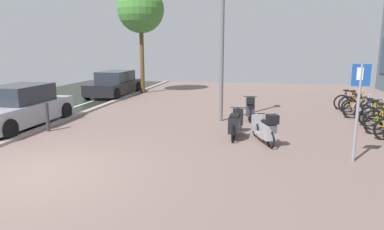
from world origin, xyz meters
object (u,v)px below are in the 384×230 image
(bicycle_rack_08, at_px, (359,107))
(street_tree, at_px, (141,10))
(lamp_post, at_px, (222,36))
(scooter_near, at_px, (250,108))
(bicycle_rack_05, at_px, (379,116))
(bicycle_rack_07, at_px, (362,109))
(parked_car_far, at_px, (115,84))
(scooter_far, at_px, (235,124))
(parking_sign, at_px, (358,102))
(bicycle_rack_10, at_px, (349,102))
(bicycle_rack_06, at_px, (374,113))
(scooter_mid, at_px, (266,129))
(bicycle_rack_09, at_px, (356,104))
(bollard_far, at_px, (47,117))
(parked_car_near, at_px, (19,108))

(bicycle_rack_08, bearing_deg, street_tree, 154.90)
(lamp_post, bearing_deg, scooter_near, 18.15)
(bicycle_rack_05, height_order, bicycle_rack_07, bicycle_rack_07)
(parked_car_far, bearing_deg, scooter_far, -47.89)
(scooter_far, distance_m, street_tree, 11.91)
(parking_sign, xyz_separation_m, lamp_post, (-3.55, 4.00, 1.62))
(bicycle_rack_08, height_order, parked_car_far, parked_car_far)
(scooter_far, bearing_deg, bicycle_rack_10, 50.86)
(parked_car_far, height_order, parking_sign, parking_sign)
(bicycle_rack_06, bearing_deg, bicycle_rack_08, 97.00)
(scooter_far, bearing_deg, scooter_mid, -30.33)
(lamp_post, height_order, street_tree, street_tree)
(scooter_mid, relative_size, scooter_far, 0.92)
(bicycle_rack_06, xyz_separation_m, scooter_mid, (-3.88, -3.57, 0.09))
(bicycle_rack_09, bearing_deg, bicycle_rack_10, 98.96)
(bicycle_rack_08, relative_size, lamp_post, 0.24)
(bicycle_rack_06, xyz_separation_m, bicycle_rack_07, (-0.21, 0.64, 0.02))
(bicycle_rack_09, relative_size, parked_car_far, 0.32)
(bollard_far, bearing_deg, scooter_far, 2.78)
(bicycle_rack_07, bearing_deg, bicycle_rack_06, -71.70)
(bicycle_rack_10, relative_size, bollard_far, 1.41)
(bicycle_rack_06, relative_size, bicycle_rack_10, 1.00)
(bicycle_rack_06, xyz_separation_m, scooter_near, (-4.37, -0.38, 0.10))
(parked_car_near, bearing_deg, scooter_far, -0.78)
(bicycle_rack_06, height_order, street_tree, street_tree)
(street_tree, bearing_deg, bollard_far, -89.70)
(scooter_mid, bearing_deg, bicycle_rack_08, 52.41)
(street_tree, bearing_deg, scooter_near, -45.96)
(bicycle_rack_09, relative_size, lamp_post, 0.25)
(lamp_post, bearing_deg, parking_sign, -48.39)
(bicycle_rack_06, relative_size, bollard_far, 1.41)
(parked_car_near, bearing_deg, street_tree, 82.42)
(bicycle_rack_10, xyz_separation_m, scooter_near, (-4.17, -2.93, 0.10))
(scooter_mid, distance_m, lamp_post, 4.16)
(scooter_near, bearing_deg, bicycle_rack_07, 13.70)
(parked_car_near, distance_m, bollard_far, 1.35)
(scooter_near, xyz_separation_m, parking_sign, (2.49, -4.34, 1.00))
(parking_sign, bearing_deg, bicycle_rack_08, 73.96)
(bicycle_rack_07, relative_size, scooter_near, 0.78)
(parked_car_near, height_order, bollard_far, parked_car_near)
(parking_sign, distance_m, bollard_far, 9.02)
(scooter_near, xyz_separation_m, scooter_mid, (0.49, -3.19, -0.01))
(bicycle_rack_08, relative_size, bicycle_rack_10, 0.99)
(bicycle_rack_05, xyz_separation_m, bicycle_rack_06, (0.03, 0.64, -0.01))
(bicycle_rack_09, xyz_separation_m, bollard_far, (-10.64, -5.26, 0.12))
(bicycle_rack_07, relative_size, parked_car_near, 0.35)
(bicycle_rack_07, height_order, parked_car_near, parked_car_near)
(street_tree, bearing_deg, scooter_far, -57.08)
(bicycle_rack_05, height_order, scooter_near, bicycle_rack_05)
(bicycle_rack_09, bearing_deg, bicycle_rack_08, -94.86)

